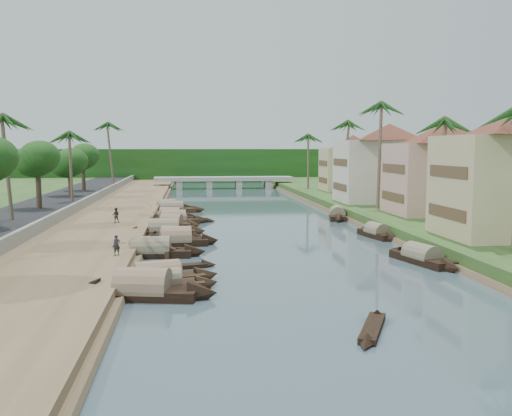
{
  "coord_description": "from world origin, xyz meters",
  "views": [
    {
      "loc": [
        -7.02,
        -44.25,
        8.21
      ],
      "look_at": [
        -0.13,
        14.41,
        2.0
      ],
      "focal_mm": 40.0,
      "sensor_mm": 36.0,
      "label": 1
    }
  ],
  "objects": [
    {
      "name": "retaining_wall",
      "position": [
        -20.2,
        20.0,
        1.35
      ],
      "size": [
        0.4,
        180.0,
        1.1
      ],
      "primitive_type": "cube",
      "color": "gray",
      "rests_on": "left_bank"
    },
    {
      "name": "tree_5",
      "position": [
        -24.0,
        50.46,
        6.71
      ],
      "size": [
        4.7,
        4.7,
        7.33
      ],
      "color": "#4A392A",
      "rests_on": "ground"
    },
    {
      "name": "road",
      "position": [
        -24.5,
        20.0,
        0.7
      ],
      "size": [
        8.0,
        180.0,
        1.4
      ],
      "primitive_type": "cube",
      "color": "black",
      "rests_on": "ground"
    },
    {
      "name": "sampan_6",
      "position": [
        -9.48,
        9.48,
        0.42
      ],
      "size": [
        8.3,
        2.59,
        2.41
      ],
      "rotation": [
        0.0,
        0.0,
        0.09
      ],
      "color": "black",
      "rests_on": "ground"
    },
    {
      "name": "building_mid",
      "position": [
        19.99,
        14.0,
        6.13
      ],
      "size": [
        14.11,
        14.11,
        9.7
      ],
      "color": "tan",
      "rests_on": "right_bank"
    },
    {
      "name": "palm_5",
      "position": [
        -24.0,
        12.17,
        10.95
      ],
      "size": [
        3.2,
        3.2,
        11.33
      ],
      "color": "brown",
      "rests_on": "ground"
    },
    {
      "name": "sampan_14",
      "position": [
        9.49,
        -5.69,
        0.41
      ],
      "size": [
        3.39,
        8.16,
        1.98
      ],
      "rotation": [
        0.0,
        0.0,
        1.82
      ],
      "color": "black",
      "rests_on": "ground"
    },
    {
      "name": "sampan_0",
      "position": [
        -8.83,
        -11.92,
        0.41
      ],
      "size": [
        7.34,
        2.93,
        1.94
      ],
      "rotation": [
        0.0,
        0.0,
        0.21
      ],
      "color": "black",
      "rests_on": "ground"
    },
    {
      "name": "canoe_1",
      "position": [
        -7.92,
        -5.62,
        0.1
      ],
      "size": [
        5.63,
        2.27,
        0.9
      ],
      "rotation": [
        0.0,
        0.0,
        0.25
      ],
      "color": "black",
      "rests_on": "ground"
    },
    {
      "name": "bridge",
      "position": [
        0.0,
        72.0,
        1.72
      ],
      "size": [
        28.0,
        4.0,
        2.4
      ],
      "color": "#999990",
      "rests_on": "ground"
    },
    {
      "name": "sampan_1",
      "position": [
        -9.62,
        -13.02,
        0.42
      ],
      "size": [
        8.74,
        3.63,
        2.5
      ],
      "rotation": [
        0.0,
        0.0,
        -0.2
      ],
      "color": "black",
      "rests_on": "ground"
    },
    {
      "name": "sampan_8",
      "position": [
        -8.89,
        15.01,
        0.41
      ],
      "size": [
        6.39,
        3.2,
        1.97
      ],
      "rotation": [
        0.0,
        0.0,
        -0.29
      ],
      "color": "black",
      "rests_on": "ground"
    },
    {
      "name": "sampan_3",
      "position": [
        -9.98,
        -0.96,
        0.42
      ],
      "size": [
        8.62,
        2.22,
        2.29
      ],
      "rotation": [
        0.0,
        0.0,
        -0.04
      ],
      "color": "black",
      "rests_on": "ground"
    },
    {
      "name": "building_distant",
      "position": [
        19.99,
        48.0,
        5.88
      ],
      "size": [
        12.62,
        12.62,
        9.2
      ],
      "color": "#CDB189",
      "rests_on": "right_bank"
    },
    {
      "name": "palm_1",
      "position": [
        16.0,
        6.29,
        10.59
      ],
      "size": [
        3.2,
        3.2,
        11.16
      ],
      "color": "brown",
      "rests_on": "ground"
    },
    {
      "name": "tree_6",
      "position": [
        24.0,
        31.17,
        6.63
      ],
      "size": [
        4.13,
        4.13,
        7.25
      ],
      "color": "#4A392A",
      "rests_on": "ground"
    },
    {
      "name": "tree_3",
      "position": [
        -24.0,
        22.63,
        6.89
      ],
      "size": [
        4.47,
        4.47,
        7.43
      ],
      "color": "#4A392A",
      "rests_on": "ground"
    },
    {
      "name": "sampan_5",
      "position": [
        -8.17,
        3.97,
        0.42
      ],
      "size": [
        7.52,
        2.34,
        2.36
      ],
      "rotation": [
        0.0,
        0.0,
        0.06
      ],
      "color": "black",
      "rests_on": "ground"
    },
    {
      "name": "sampan_13",
      "position": [
        -10.12,
        32.07,
        0.41
      ],
      "size": [
        7.45,
        1.85,
        2.06
      ],
      "rotation": [
        0.0,
        0.0,
        0.01
      ],
      "color": "black",
      "rests_on": "ground"
    },
    {
      "name": "sampan_9",
      "position": [
        -8.73,
        19.4,
        0.41
      ],
      "size": [
        7.52,
        1.96,
        1.93
      ],
      "rotation": [
        0.0,
        0.0,
        -0.07
      ],
      "color": "black",
      "rests_on": "ground"
    },
    {
      "name": "sampan_10",
      "position": [
        -8.81,
        17.7,
        0.41
      ],
      "size": [
        7.96,
        3.03,
        2.16
      ],
      "rotation": [
        0.0,
        0.0,
        0.18
      ],
      "color": "black",
      "rests_on": "ground"
    },
    {
      "name": "palm_2",
      "position": [
        15.0,
        20.18,
        13.0
      ],
      "size": [
        3.2,
        3.2,
        13.68
      ],
      "color": "brown",
      "rests_on": "ground"
    },
    {
      "name": "sampan_15",
      "position": [
        10.18,
        6.22,
        0.41
      ],
      "size": [
        2.66,
        7.01,
        1.89
      ],
      "rotation": [
        0.0,
        0.0,
        1.76
      ],
      "color": "black",
      "rests_on": "ground"
    },
    {
      "name": "canoe_2",
      "position": [
        -7.19,
        19.16,
        0.1
      ],
      "size": [
        6.07,
        0.94,
        0.88
      ],
      "rotation": [
        0.0,
        0.0,
        -0.01
      ],
      "color": "black",
      "rests_on": "ground"
    },
    {
      "name": "person_far",
      "position": [
        -14.35,
        13.55,
        1.55
      ],
      "size": [
        0.74,
        0.58,
        1.49
      ],
      "primitive_type": "imported",
      "rotation": [
        0.0,
        0.0,
        3.12
      ],
      "color": "#2F2E21",
      "rests_on": "left_bank"
    },
    {
      "name": "palm_6",
      "position": [
        -22.0,
        30.89,
        9.91
      ],
      "size": [
        3.2,
        3.2,
        10.26
      ],
      "color": "brown",
      "rests_on": "ground"
    },
    {
      "name": "person_near",
      "position": [
        -12.08,
        -4.32,
        1.51
      ],
      "size": [
        0.61,
        0.53,
        1.42
      ],
      "primitive_type": "imported",
      "rotation": [
        0.0,
        0.0,
        0.44
      ],
      "color": "#232229",
      "rests_on": "left_bank"
    },
    {
      "name": "tree_4",
      "position": [
        -24.0,
        39.96,
        6.04
      ],
      "size": [
        4.65,
        4.65,
        6.63
      ],
      "color": "#4A392A",
      "rests_on": "ground"
    },
    {
      "name": "canoe_0",
      "position": [
        1.12,
        -20.04,
        0.1
      ],
      "size": [
        3.13,
        5.55,
        0.76
      ],
      "rotation": [
        0.0,
        0.0,
        1.13
      ],
      "color": "black",
      "rests_on": "ground"
    },
    {
      "name": "sampan_7",
      "position": [
        -8.43,
        6.65,
        0.4
      ],
      "size": [
        6.25,
        3.73,
        1.74
      ],
      "rotation": [
        0.0,
        0.0,
        -0.42
      ],
      "color": "black",
      "rests_on": "ground"
    },
    {
      "name": "sampan_2",
      "position": [
        -9.01,
        -10.11,
        0.41
      ],
      "size": [
        8.1,
        3.83,
        2.12
      ],
      "rotation": [
        0.0,
        0.0,
        0.29
      ],
      "color": "black",
      "rests_on": "ground"
    },
    {
      "name": "palm_7",
      "position": [
        14.0,
        55.23,
        10.25
      ],
      "size": [
        3.2,
        3.2,
        10.82
      ],
      "color": "brown",
      "rests_on": "ground"
    },
    {
      "name": "palm_3",
      "position": [
        16.0,
        39.23,
        11.82
      ],
      "size": [
        3.2,
        3.2,
        12.44
      ],
      "color": "brown",
      "rests_on": "ground"
    },
    {
      "name": "treeline",
      "position": [
        0.0,
        100.0,
        4.0
      ],
      "size": [
        120.0,
        14.0,
        8.0
      ],
      "color": "#183B10",
      "rests_on": "ground"
    },
    {
      "name": "building_far",
      "position": [
        18.99,
        28.0,
        6.38
      ],
      "size": [
        15.59,
        15.59,
        10.2
      ],
      "color": "beige",
      "rests_on": "right_bank"
    },
    {
      "name": "ground",
      "position": [
        0.0,
        0.0,
        0.0
      ],
      "size": [
        220.0,
        220.0,
        0.0
      ],
      "primitive_type": "plane",
      "color": "#3E525D",
      "rests_on": "ground"
    },
    {
      "name": "sampan_4",
      "position": [
        -10.34,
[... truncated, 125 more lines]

